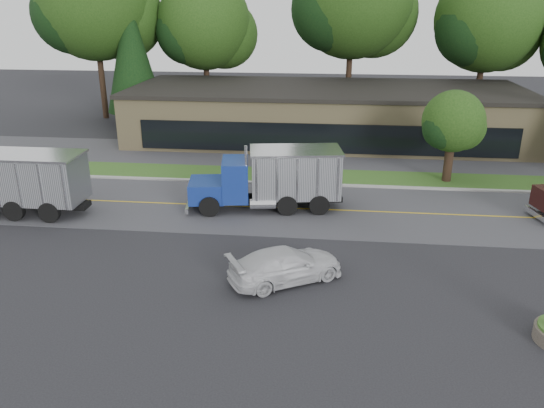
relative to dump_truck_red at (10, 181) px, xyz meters
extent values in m
plane|color=#2C2C30|center=(14.77, -6.79, -1.81)|extent=(140.00, 140.00, 0.00)
cube|color=#545459|center=(14.77, 2.21, -1.81)|extent=(60.00, 8.00, 0.02)
cube|color=gold|center=(14.77, 2.21, -1.81)|extent=(60.00, 0.12, 0.01)
cube|color=#9E9E99|center=(14.77, 6.41, -1.81)|extent=(60.00, 0.30, 0.12)
cube|color=#2E551D|center=(14.77, 8.21, -1.81)|extent=(60.00, 3.40, 0.03)
cube|color=#545459|center=(14.77, 13.21, -1.81)|extent=(60.00, 7.00, 0.02)
cube|color=tan|center=(16.77, 19.21, 0.19)|extent=(32.00, 12.00, 4.00)
cylinder|color=#382619|center=(-5.23, 25.21, 1.13)|extent=(0.56, 0.56, 5.88)
sphere|color=#1B3B10|center=(-5.23, 25.21, 9.10)|extent=(10.75, 10.75, 10.75)
sphere|color=#1B3B10|center=(-3.22, 26.55, 7.76)|extent=(8.06, 8.06, 8.06)
sphere|color=black|center=(-6.91, 24.20, 8.10)|extent=(7.39, 7.39, 7.39)
cylinder|color=#382619|center=(4.77, 27.21, 0.62)|extent=(0.56, 0.56, 4.87)
sphere|color=#1B3B10|center=(4.77, 27.21, 7.23)|extent=(8.91, 8.91, 8.91)
sphere|color=#1B3B10|center=(6.44, 28.32, 6.12)|extent=(6.68, 6.68, 6.68)
sphere|color=black|center=(3.38, 26.37, 6.40)|extent=(6.12, 6.12, 6.12)
cylinder|color=#382619|center=(18.77, 27.21, 1.24)|extent=(0.56, 0.56, 6.10)
sphere|color=#1B3B10|center=(20.86, 28.60, 8.13)|extent=(8.37, 8.37, 8.37)
sphere|color=black|center=(17.02, 26.16, 8.48)|extent=(7.67, 7.67, 7.67)
cylinder|color=#382619|center=(30.77, 26.21, 0.74)|extent=(0.56, 0.56, 5.09)
sphere|color=#1B3B10|center=(30.77, 26.21, 7.65)|extent=(9.31, 9.31, 9.31)
sphere|color=#1B3B10|center=(32.51, 27.37, 6.48)|extent=(6.98, 6.98, 6.98)
sphere|color=black|center=(29.31, 25.34, 6.77)|extent=(6.40, 6.40, 6.40)
cylinder|color=#382619|center=(-1.23, 23.21, -1.31)|extent=(0.44, 0.44, 1.00)
cone|color=black|center=(-1.23, 23.21, 4.74)|extent=(5.24, 5.24, 10.73)
cylinder|color=#382619|center=(24.77, 8.21, -0.75)|extent=(0.56, 0.56, 2.11)
sphere|color=#1B3B10|center=(24.77, 8.21, 2.11)|extent=(3.86, 3.86, 3.86)
sphere|color=#1B3B10|center=(25.49, 8.69, 1.63)|extent=(2.90, 2.90, 2.90)
sphere|color=black|center=(24.16, 7.85, 1.75)|extent=(2.66, 2.66, 2.66)
cube|color=black|center=(-0.27, 0.00, -1.24)|extent=(9.02, 1.01, 0.28)
cube|color=silver|center=(1.30, 0.00, 0.21)|extent=(5.40, 2.51, 2.50)
cube|color=silver|center=(1.30, 0.00, 1.51)|extent=(5.55, 2.66, 0.12)
cylinder|color=black|center=(1.69, 1.15, -1.24)|extent=(1.10, 0.35, 1.10)
cylinder|color=black|center=(1.69, -1.15, -1.24)|extent=(1.10, 0.35, 1.10)
cube|color=black|center=(13.93, 2.21, -1.24)|extent=(8.11, 2.21, 0.28)
cube|color=navy|center=(10.47, 1.68, -0.69)|extent=(2.25, 2.57, 1.10)
cube|color=navy|center=(12.03, 1.92, -0.09)|extent=(1.75, 2.58, 2.20)
cube|color=black|center=(11.43, 1.83, 0.31)|extent=(0.38, 2.08, 0.90)
cube|color=silver|center=(15.32, 2.42, 0.21)|extent=(5.13, 3.20, 2.50)
cube|color=silver|center=(15.32, 2.42, 1.51)|extent=(5.31, 3.37, 0.12)
cylinder|color=black|center=(10.47, 2.85, -1.24)|extent=(1.14, 0.51, 1.10)
cylinder|color=black|center=(10.82, 0.57, -1.24)|extent=(1.14, 0.51, 1.10)
cylinder|color=black|center=(15.49, 3.61, -1.24)|extent=(1.14, 0.51, 1.10)
cylinder|color=black|center=(15.84, 1.34, -1.24)|extent=(1.14, 0.51, 1.10)
imported|color=silver|center=(15.51, -6.01, -1.11)|extent=(5.16, 4.17, 1.40)
camera|label=1|loc=(17.06, -25.50, 9.03)|focal=35.00mm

